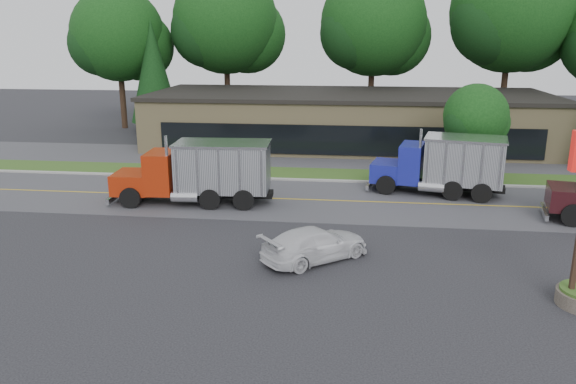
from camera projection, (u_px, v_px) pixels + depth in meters
The scene contains 16 objects.
ground at pixel (286, 262), 22.60m from camera, with size 140.00×140.00×0.00m, color #39393F.
road at pixel (306, 200), 31.21m from camera, with size 60.00×8.00×0.02m, color #57575C.
center_line at pixel (306, 200), 31.21m from camera, with size 60.00×0.12×0.01m, color gold.
curb at pixel (312, 181), 35.22m from camera, with size 60.00×0.30×0.12m, color #9E9E99.
grass_verge at pixel (314, 174), 36.94m from camera, with size 60.00×3.40×0.03m, color #35551D.
far_parking at pixel (319, 158), 41.73m from camera, with size 60.00×7.00×0.02m, color #57575C.
strip_mall at pixel (348, 120), 46.70m from camera, with size 32.00×12.00×4.00m, color tan.
tree_far_a at pixel (120, 39), 53.29m from camera, with size 9.31×8.76×13.28m.
tree_far_b at pixel (228, 26), 53.75m from camera, with size 10.63×10.00×15.16m.
tree_far_c at pixel (375, 28), 52.21m from camera, with size 10.41×9.80×14.85m.
tree_far_d at pixel (513, 17), 49.65m from camera, with size 11.39×10.72×16.24m.
evergreen_left at pixel (153, 71), 51.60m from camera, with size 4.51×4.51×10.25m.
tree_verge at pixel (476, 119), 34.82m from camera, with size 4.21×3.96×6.01m.
dump_truck_red at pixel (202, 171), 30.12m from camera, with size 8.67×3.07×3.36m.
dump_truck_blue at pixel (445, 164), 31.84m from camera, with size 7.67×4.05×3.36m.
rally_car at pixel (315, 244), 22.72m from camera, with size 1.89×4.64×1.35m, color silver.
Camera 1 is at (2.55, -20.85, 8.82)m, focal length 35.00 mm.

